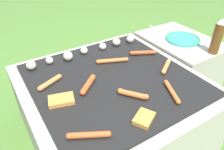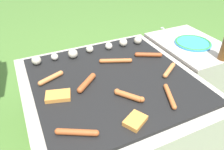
# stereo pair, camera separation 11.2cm
# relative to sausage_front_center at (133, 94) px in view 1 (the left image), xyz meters

# --- Properties ---
(ground_plane) EXTENTS (14.00, 14.00, 0.00)m
(ground_plane) POSITION_rel_sausage_front_center_xyz_m (-0.00, 0.17, -0.42)
(ground_plane) COLOR #47702D
(grill) EXTENTS (0.89, 0.89, 0.41)m
(grill) POSITION_rel_sausage_front_center_xyz_m (-0.00, 0.17, -0.22)
(grill) COLOR #B2AA9E
(grill) RESTS_ON ground_plane
(side_ledge) EXTENTS (0.40, 0.55, 0.41)m
(side_ledge) POSITION_rel_sausage_front_center_xyz_m (0.65, 0.31, -0.22)
(side_ledge) COLOR #B2AA9E
(side_ledge) RESTS_ON ground_plane
(sausage_front_center) EXTENTS (0.10, 0.13, 0.03)m
(sausage_front_center) POSITION_rel_sausage_front_center_xyz_m (0.00, 0.00, 0.00)
(sausage_front_center) COLOR #B7602D
(sausage_front_center) RESTS_ON grill
(sausage_front_left) EXTENTS (0.18, 0.09, 0.02)m
(sausage_front_left) POSITION_rel_sausage_front_center_xyz_m (0.08, 0.31, -0.00)
(sausage_front_left) COLOR #B7602D
(sausage_front_left) RESTS_ON grill
(sausage_mid_left) EXTENTS (0.13, 0.11, 0.03)m
(sausage_mid_left) POSITION_rel_sausage_front_center_xyz_m (-0.14, 0.17, 0.00)
(sausage_mid_left) COLOR #A34C23
(sausage_mid_left) RESTS_ON grill
(sausage_back_center) EXTENTS (0.14, 0.07, 0.03)m
(sausage_back_center) POSITION_rel_sausage_front_center_xyz_m (-0.29, 0.29, -0.00)
(sausage_back_center) COLOR #C6753D
(sausage_back_center) RESTS_ON grill
(sausage_mid_right) EXTENTS (0.13, 0.09, 0.02)m
(sausage_mid_right) POSITION_rel_sausage_front_center_xyz_m (0.30, 0.09, -0.00)
(sausage_mid_right) COLOR #C6753D
(sausage_mid_right) RESTS_ON grill
(sausage_back_left) EXTENTS (0.08, 0.16, 0.02)m
(sausage_back_left) POSITION_rel_sausage_front_center_xyz_m (0.17, -0.08, -0.00)
(sausage_back_left) COLOR #B7602D
(sausage_back_left) RESTS_ON grill
(sausage_front_right) EXTENTS (0.15, 0.09, 0.02)m
(sausage_front_right) POSITION_rel_sausage_front_center_xyz_m (-0.28, -0.10, -0.00)
(sausage_front_right) COLOR #A34C23
(sausage_front_right) RESTS_ON grill
(sausage_back_right) EXTENTS (0.15, 0.09, 0.03)m
(sausage_back_right) POSITION_rel_sausage_front_center_xyz_m (0.29, 0.28, -0.00)
(sausage_back_right) COLOR #93421E
(sausage_back_right) RESTS_ON grill
(bread_slice_left) EXTENTS (0.13, 0.10, 0.02)m
(bread_slice_left) POSITION_rel_sausage_front_center_xyz_m (-0.29, 0.14, -0.00)
(bread_slice_left) COLOR #D18438
(bread_slice_left) RESTS_ON grill
(bread_slice_right) EXTENTS (0.11, 0.10, 0.02)m
(bread_slice_right) POSITION_rel_sausage_front_center_xyz_m (-0.05, -0.15, -0.00)
(bread_slice_right) COLOR #D18438
(bread_slice_right) RESTS_ON grill
(mushroom_row) EXTENTS (0.70, 0.07, 0.06)m
(mushroom_row) POSITION_rel_sausage_front_center_xyz_m (-0.01, 0.47, 0.01)
(mushroom_row) COLOR beige
(mushroom_row) RESTS_ON grill
(plate_colorful) EXTENTS (0.24, 0.24, 0.02)m
(plate_colorful) POSITION_rel_sausage_front_center_xyz_m (0.65, 0.30, -0.00)
(plate_colorful) COLOR #338CCC
(plate_colorful) RESTS_ON side_ledge
(condiment_bottle) EXTENTS (0.06, 0.06, 0.22)m
(condiment_bottle) POSITION_rel_sausage_front_center_xyz_m (0.67, 0.07, 0.09)
(condiment_bottle) COLOR brown
(condiment_bottle) RESTS_ON side_ledge
(fork_utensil) EXTENTS (0.04, 0.21, 0.01)m
(fork_utensil) POSITION_rel_sausage_front_center_xyz_m (0.64, 0.52, -0.01)
(fork_utensil) COLOR silver
(fork_utensil) RESTS_ON side_ledge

